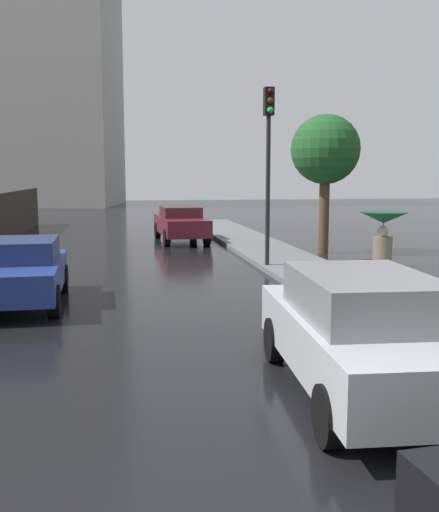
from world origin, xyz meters
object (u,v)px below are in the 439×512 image
car_maroon_mid_road (181,223)px  traffic_light (269,145)px  car_silver_behind_camera (360,332)px  pedestrian_with_umbrella_near (383,235)px  street_tree_near (325,151)px  car_blue_near_kerb (19,271)px

car_maroon_mid_road → traffic_light: (1.65, -7.57, 2.75)m
car_silver_behind_camera → pedestrian_with_umbrella_near: (2.06, 3.86, 0.75)m
car_silver_behind_camera → street_tree_near: size_ratio=0.91×
car_silver_behind_camera → traffic_light: (1.27, 9.51, 2.70)m
car_blue_near_kerb → car_maroon_mid_road: car_maroon_mid_road is taller
car_maroon_mid_road → pedestrian_with_umbrella_near: bearing=-82.4°
car_blue_near_kerb → car_silver_behind_camera: 7.71m
car_maroon_mid_road → car_blue_near_kerb: bearing=-114.9°
car_blue_near_kerb → traffic_light: traffic_light is taller
car_blue_near_kerb → car_maroon_mid_road: 11.98m
car_blue_near_kerb → traffic_light: size_ratio=0.80×
car_maroon_mid_road → traffic_light: bearing=-80.6°
car_silver_behind_camera → traffic_light: traffic_light is taller
car_silver_behind_camera → traffic_light: size_ratio=0.87×
car_blue_near_kerb → street_tree_near: 11.39m
pedestrian_with_umbrella_near → street_tree_near: bearing=-94.9°
car_blue_near_kerb → car_silver_behind_camera: size_ratio=0.92×
pedestrian_with_umbrella_near → traffic_light: size_ratio=0.38×
car_blue_near_kerb → car_maroon_mid_road: bearing=-113.4°
traffic_light → car_blue_near_kerb: bearing=-150.1°
car_blue_near_kerb → pedestrian_with_umbrella_near: size_ratio=2.13×
car_silver_behind_camera → street_tree_near: 13.45m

